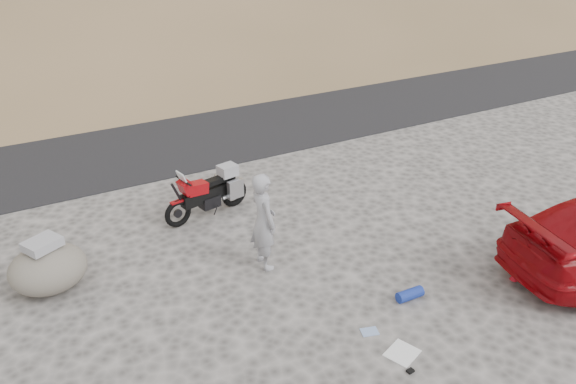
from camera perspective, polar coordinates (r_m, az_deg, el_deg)
name	(u,v)px	position (r m, az deg, el deg)	size (l,w,h in m)	color
ground	(314,291)	(9.81, 2.64, -10.05)	(140.00, 140.00, 0.00)	#484542
road	(158,128)	(17.23, -13.05, 6.32)	(120.00, 7.00, 0.05)	black
motorcycle	(210,192)	(11.95, -7.89, -0.04)	(2.01, 0.83, 1.21)	black
man	(264,264)	(10.47, -2.42, -7.35)	(0.68, 0.44, 1.86)	#95949A
boulder	(48,268)	(10.43, -23.21, -7.07)	(1.53, 1.40, 1.02)	#5D5750
gear_white_cloth	(402,353)	(8.81, 11.51, -15.74)	(0.46, 0.41, 0.02)	white
gear_blue_mat	(410,294)	(9.80, 12.27, -10.13)	(0.19, 0.19, 0.48)	navy
gear_bottle	(512,256)	(11.27, 21.78, -6.02)	(0.09, 0.09, 0.25)	navy
gear_funnel	(515,275)	(10.79, 22.05, -7.83)	(0.15, 0.15, 0.19)	#B50C19
gear_glove_b	(410,371)	(8.56, 12.32, -17.33)	(0.10, 0.08, 0.03)	black
gear_blue_cloth	(370,332)	(9.09, 8.28, -13.86)	(0.27, 0.20, 0.01)	#839CCB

